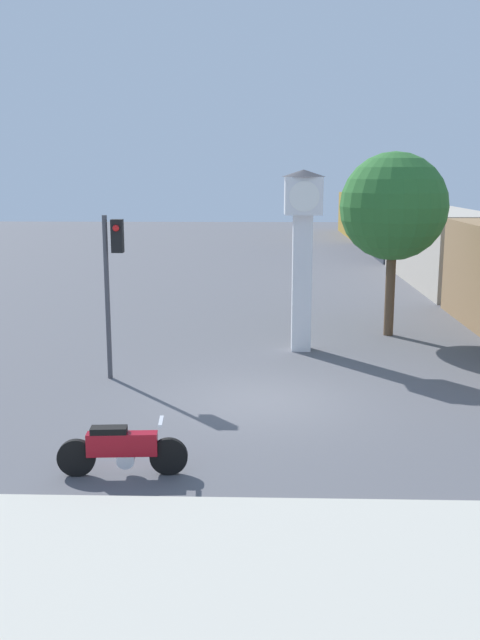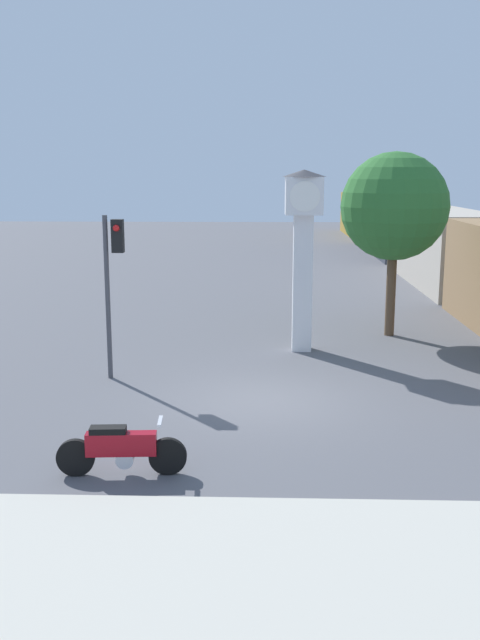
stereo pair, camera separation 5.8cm
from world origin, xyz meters
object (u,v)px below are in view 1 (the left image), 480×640
(traffic_light, at_px, (112,267))
(street_tree, at_px, (394,207))
(clock_tower, at_px, (303,233))
(freight_train, at_px, (411,235))
(motorcycle, at_px, (122,449))

(traffic_light, relative_size, street_tree, 0.71)
(clock_tower, height_order, freight_train, clock_tower)
(motorcycle, distance_m, clock_tower, 9.99)
(motorcycle, height_order, freight_train, freight_train)
(street_tree, bearing_deg, clock_tower, -144.99)
(clock_tower, xyz_separation_m, freight_train, (7.10, 19.57, -1.69))
(street_tree, bearing_deg, traffic_light, -146.38)
(motorcycle, height_order, street_tree, street_tree)
(clock_tower, bearing_deg, traffic_light, -147.24)
(motorcycle, relative_size, clock_tower, 0.43)
(clock_tower, relative_size, freight_train, 0.10)
(clock_tower, bearing_deg, street_tree, 35.01)
(traffic_light, distance_m, street_tree, 9.29)
(motorcycle, distance_m, street_tree, 13.13)
(clock_tower, distance_m, traffic_light, 5.72)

